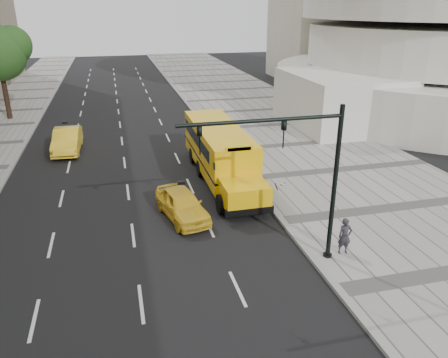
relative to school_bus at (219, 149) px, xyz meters
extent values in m
plane|color=black|center=(-4.50, -1.06, -1.76)|extent=(140.00, 140.00, 0.00)
cube|color=#999691|center=(7.50, -1.06, -1.69)|extent=(12.00, 140.00, 0.15)
cube|color=gray|center=(1.50, -1.06, -1.69)|extent=(0.30, 140.00, 0.15)
cylinder|color=white|center=(25.50, 12.94, 0.24)|extent=(32.00, 32.00, 4.00)
cylinder|color=white|center=(25.50, 12.94, 4.34)|extent=(26.00, 26.00, 3.60)
cube|color=white|center=(12.50, 8.94, 0.44)|extent=(8.00, 10.00, 4.40)
cylinder|color=black|center=(-15.00, 17.99, 0.82)|extent=(0.44, 0.44, 5.16)
sphere|color=#1D4216|center=(-13.84, 18.29, 4.64)|extent=(3.26, 3.26, 3.26)
cube|color=#F9BC09|center=(0.00, 0.31, 0.01)|extent=(2.50, 9.00, 2.45)
cube|color=#F9BC09|center=(0.00, -5.19, -0.66)|extent=(2.20, 2.00, 1.10)
cube|color=black|center=(0.00, -6.07, -1.21)|extent=(2.38, 0.25, 0.35)
cube|color=black|center=(0.00, 0.31, -0.51)|extent=(2.52, 9.00, 0.12)
cube|color=black|center=(0.00, -4.13, 0.49)|extent=(2.05, 0.10, 0.90)
cube|color=black|center=(0.00, 0.81, 0.49)|extent=(2.52, 7.50, 0.70)
cube|color=#F9BC09|center=(0.00, -4.14, 1.29)|extent=(1.40, 0.12, 0.28)
ellipsoid|color=silver|center=(1.52, -6.59, 0.14)|extent=(0.32, 0.32, 0.14)
cylinder|color=black|center=(1.28, -6.37, -0.06)|extent=(0.36, 0.47, 0.58)
cylinder|color=black|center=(-1.13, -4.89, -1.26)|extent=(0.30, 1.00, 1.00)
cylinder|color=black|center=(1.13, -4.89, -1.26)|extent=(0.30, 1.00, 1.00)
cylinder|color=black|center=(-1.13, 0.31, -1.26)|extent=(0.30, 1.00, 1.00)
cylinder|color=black|center=(1.13, 0.31, -1.26)|extent=(0.30, 1.00, 1.00)
cylinder|color=black|center=(-1.13, 2.81, -1.26)|extent=(0.30, 1.00, 1.00)
cylinder|color=black|center=(1.13, 2.81, -1.26)|extent=(0.30, 1.00, 1.00)
imported|color=yellow|center=(-3.05, -4.86, -1.06)|extent=(2.51, 4.41, 1.42)
imported|color=yellow|center=(-9.24, 7.30, -0.96)|extent=(1.85, 4.96, 1.62)
imported|color=#2B282F|center=(2.84, -9.97, -0.84)|extent=(0.60, 0.43, 1.56)
cylinder|color=black|center=(2.10, -10.04, 1.44)|extent=(0.18, 0.18, 6.40)
cylinder|color=black|center=(2.10, -10.04, -1.64)|extent=(0.36, 0.36, 0.25)
cylinder|color=black|center=(-0.90, -10.04, 4.24)|extent=(6.00, 0.14, 0.14)
imported|color=black|center=(-0.10, -10.04, 3.69)|extent=(0.16, 0.20, 1.00)
imported|color=black|center=(-3.10, -10.04, 3.69)|extent=(0.16, 0.20, 1.00)
camera|label=1|loc=(-5.75, -23.89, 7.96)|focal=35.00mm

